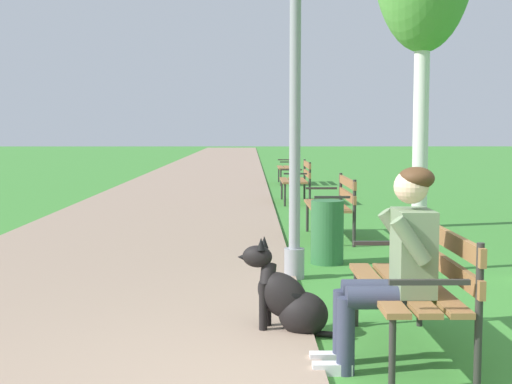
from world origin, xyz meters
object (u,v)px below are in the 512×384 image
Objects in this scene: park_bench_mid at (334,201)px; person_seated_on_near_bench at (395,260)px; lamp_post_near at (295,34)px; litter_bin at (327,232)px; dog_black at (289,299)px; park_bench_furthest at (291,165)px; park_bench_far at (298,177)px; park_bench_near at (418,278)px.

person_seated_on_near_bench is (-0.24, -5.33, 0.17)m from park_bench_mid.
lamp_post_near reaches higher than litter_bin.
dog_black is at bearing -101.63° from litter_bin.
lamp_post_near reaches higher than dog_black.
park_bench_mid is 1.00× the size of park_bench_furthest.
park_bench_furthest is 12.62m from lamp_post_near.
litter_bin is (-0.28, -1.82, -0.16)m from park_bench_mid.
lamp_post_near reaches higher than park_bench_mid.
person_seated_on_near_bench is 1.53× the size of dog_black.
lamp_post_near is at bearing 99.34° from person_seated_on_near_bench.
lamp_post_near is at bearing -93.05° from park_bench_furthest.
park_bench_furthest is at bearing 88.47° from park_bench_far.
dog_black is (-0.81, 0.46, -0.25)m from park_bench_near.
park_bench_mid is at bearing 75.19° from lamp_post_near.
park_bench_near is 0.39m from person_seated_on_near_bench.
dog_black is (-0.69, -9.42, -0.25)m from park_bench_far.
person_seated_on_near_bench is at bearing -126.31° from park_bench_near.
park_bench_near is at bearing -29.49° from dog_black.
park_bench_mid is at bearing -88.10° from park_bench_far.
dog_black is at bearing -93.26° from park_bench_furthest.
litter_bin is (0.57, 2.77, 0.09)m from dog_black.
park_bench_mid is at bearing 81.27° from litter_bin.
person_seated_on_near_bench reaches higher than park_bench_far.
park_bench_far is (-0.13, 9.88, 0.00)m from park_bench_near.
park_bench_near and park_bench_furthest have the same top height.
park_bench_mid is at bearing -89.85° from park_bench_furthest.
park_bench_near is 0.97m from dog_black.
park_bench_furthest is 0.32× the size of lamp_post_near.
person_seated_on_near_bench is at bearing -89.37° from litter_bin.
lamp_post_near is (-0.53, -7.44, 1.88)m from park_bench_far.
dog_black is at bearing 129.29° from person_seated_on_near_bench.
dog_black is 0.18× the size of lamp_post_near.
park_bench_far is 2.14× the size of litter_bin.
lamp_post_near reaches higher than person_seated_on_near_bench.
park_bench_furthest is at bearing 89.19° from person_seated_on_near_bench.
park_bench_furthest is at bearing 86.74° from dog_black.
lamp_post_near reaches higher than park_bench_far.
lamp_post_near is at bearing -94.07° from park_bench_far.
lamp_post_near is at bearing 85.39° from dog_black.
lamp_post_near is (-0.69, -2.61, 1.88)m from park_bench_mid.
park_bench_near is 1.20× the size of person_seated_on_near_bench.
person_seated_on_near_bench is 1.05m from dog_black.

